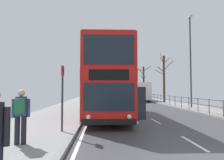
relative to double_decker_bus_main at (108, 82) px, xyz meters
The scene contains 8 objects.
double_decker_bus_main is the anchor object (origin of this frame).
background_bus_far_lane 19.69m from the double_decker_bus_main, 73.51° to the left, with size 2.59×9.24×2.91m.
pedestrian_railing_far_kerb 7.68m from the double_decker_bus_main, 17.41° to the left, with size 0.05×27.72×1.04m.
pedestrian_with_backpack 8.17m from the double_decker_bus_main, 111.58° to the right, with size 0.55×0.57×1.71m.
bus_stop_sign_near 5.99m from the double_decker_bus_main, 110.24° to the right, with size 0.08×0.44×2.70m.
street_lamp_far_side 9.96m from the double_decker_bus_main, 30.39° to the left, with size 0.28×0.60×8.97m.
bare_tree_far_00 16.04m from the double_decker_bus_main, 58.29° to the left, with size 2.71×2.98×7.07m.
bare_tree_far_01 28.84m from the double_decker_bus_main, 72.84° to the left, with size 2.51×2.71×6.59m.
Camera 1 is at (-3.19, -4.17, 1.85)m, focal length 31.76 mm.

